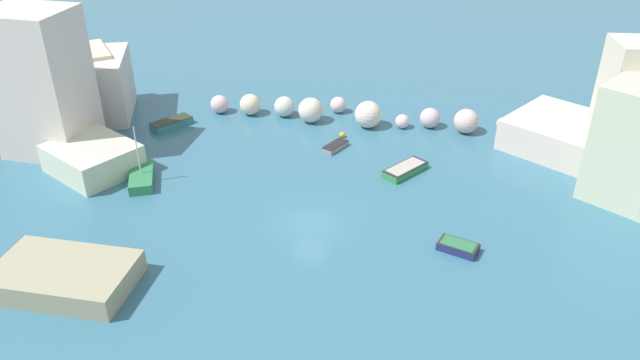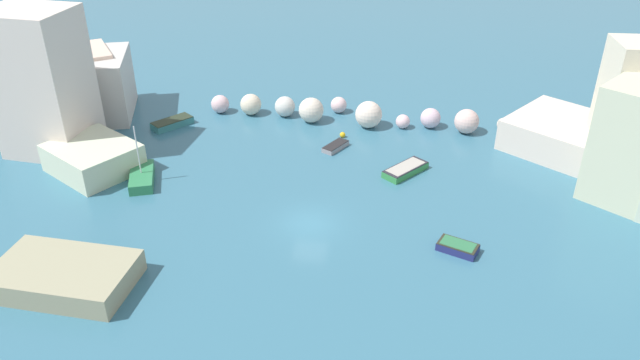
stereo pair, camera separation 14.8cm
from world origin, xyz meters
TOP-DOWN VIEW (x-y plane):
  - cove_water at (0.00, 0.00)m, footprint 160.00×160.00m
  - cliff_headland_left at (-25.90, 12.24)m, footprint 20.48×19.97m
  - rock_breakwater at (3.22, 17.91)m, footprint 32.21×5.05m
  - stone_dock at (-13.75, -9.15)m, footprint 8.57×5.41m
  - channel_buoy at (0.51, 14.50)m, footprint 0.51×0.51m
  - moored_boat_0 at (0.19, 12.09)m, footprint 2.22×2.89m
  - moored_boat_1 at (6.48, 8.64)m, footprint 3.79×4.23m
  - moored_boat_2 at (10.36, -1.66)m, footprint 2.96×2.25m
  - moored_boat_3 at (-14.34, 3.83)m, footprint 3.25×4.80m
  - moored_boat_4 at (-15.83, 14.31)m, footprint 3.63×4.03m
  - moored_boat_5 at (-12.72, -7.09)m, footprint 4.02×2.81m

SIDE VIEW (x-z plane):
  - cove_water at x=0.00m, z-range 0.00..0.00m
  - moored_boat_0 at x=0.19m, z-range 0.00..0.47m
  - channel_buoy at x=0.51m, z-range 0.00..0.51m
  - moored_boat_5 at x=-12.72m, z-range 0.00..0.53m
  - moored_boat_2 at x=10.36m, z-range 0.01..0.62m
  - moored_boat_1 at x=6.48m, z-range 0.01..0.63m
  - moored_boat_4 at x=-15.83m, z-range 0.00..0.70m
  - moored_boat_3 at x=-14.34m, z-range -2.02..2.87m
  - stone_dock at x=-13.75m, z-range 0.00..1.51m
  - rock_breakwater at x=3.22m, z-range -0.17..2.37m
  - cliff_headland_left at x=-25.90m, z-range -2.30..10.05m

